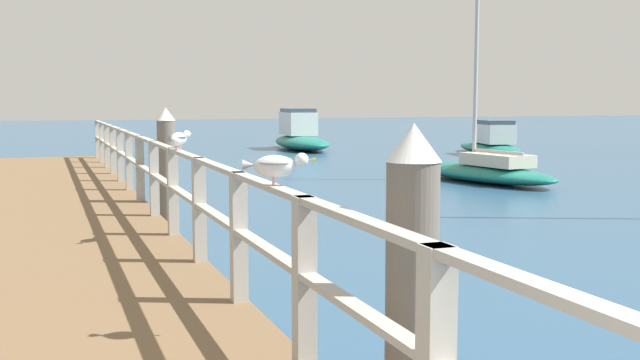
{
  "coord_description": "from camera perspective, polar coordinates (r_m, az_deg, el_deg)",
  "views": [
    {
      "loc": [
        -0.18,
        -0.16,
        2.07
      ],
      "look_at": [
        2.99,
        8.45,
        1.09
      ],
      "focal_mm": 42.46,
      "sensor_mm": 36.0,
      "label": 1
    }
  ],
  "objects": [
    {
      "name": "seagull_foreground",
      "position": [
        4.93,
        -3.33,
        1.13
      ],
      "size": [
        0.46,
        0.24,
        0.21
      ],
      "rotation": [
        0.0,
        0.0,
        4.35
      ],
      "color": "white",
      "rests_on": "pier_railing"
    },
    {
      "name": "dock_piling_far",
      "position": [
        11.97,
        -11.48,
        0.75
      ],
      "size": [
        0.29,
        0.29,
        1.95
      ],
      "color": "#6B6056",
      "rests_on": "ground_plane"
    },
    {
      "name": "pier_deck",
      "position": [
        11.37,
        -19.07,
        -3.51
      ],
      "size": [
        2.64,
        22.12,
        0.49
      ],
      "primitive_type": "cube",
      "color": "brown",
      "rests_on": "ground_plane"
    },
    {
      "name": "boat_5",
      "position": [
        31.55,
        -1.5,
        3.34
      ],
      "size": [
        2.11,
        5.44,
        1.7
      ],
      "rotation": [
        0.0,
        0.0,
        -0.06
      ],
      "color": "#197266",
      "rests_on": "ground_plane"
    },
    {
      "name": "seagull_background",
      "position": [
        8.53,
        -10.59,
        3.12
      ],
      "size": [
        0.34,
        0.39,
        0.21
      ],
      "rotation": [
        0.0,
        0.0,
        5.59
      ],
      "color": "white",
      "rests_on": "pier_railing"
    },
    {
      "name": "boat_2",
      "position": [
        19.64,
        12.13,
        0.76
      ],
      "size": [
        2.36,
        5.26,
        5.45
      ],
      "rotation": [
        0.0,
        0.0,
        0.15
      ],
      "color": "#197266",
      "rests_on": "ground_plane"
    },
    {
      "name": "dock_piling_near",
      "position": [
        4.07,
        6.92,
        -9.45
      ],
      "size": [
        0.29,
        0.29,
        1.95
      ],
      "color": "#6B6056",
      "rests_on": "ground_plane"
    },
    {
      "name": "boat_0",
      "position": [
        29.55,
        12.75,
        2.74
      ],
      "size": [
        2.61,
        5.04,
        1.31
      ],
      "rotation": [
        0.0,
        0.0,
        2.92
      ],
      "color": "#197266",
      "rests_on": "ground_plane"
    },
    {
      "name": "pier_railing",
      "position": [
        11.35,
        -12.95,
        1.11
      ],
      "size": [
        0.12,
        20.64,
        1.03
      ],
      "color": "#B2ADA3",
      "rests_on": "pier_deck"
    }
  ]
}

